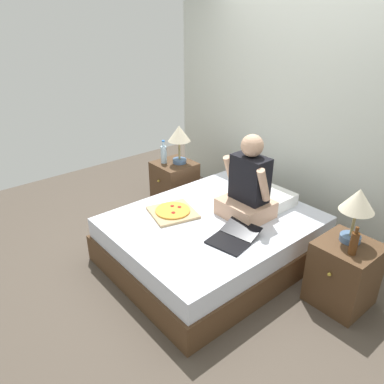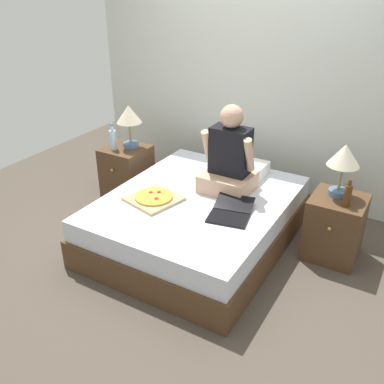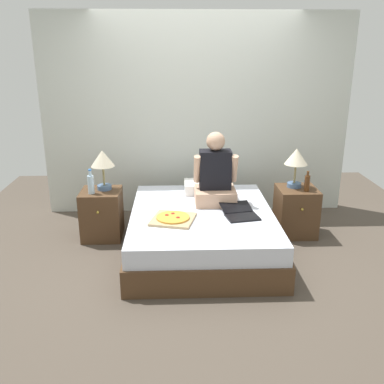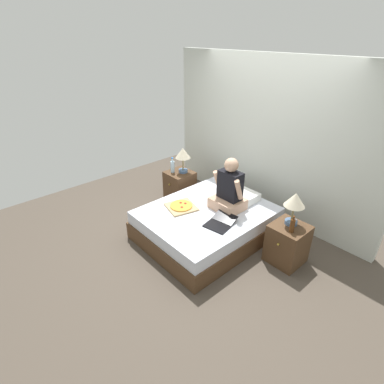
% 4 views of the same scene
% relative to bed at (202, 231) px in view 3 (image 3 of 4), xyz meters
% --- Properties ---
extents(ground_plane, '(5.87, 5.87, 0.00)m').
position_rel_bed_xyz_m(ground_plane, '(0.00, 0.00, -0.22)').
color(ground_plane, '#4C4238').
extents(wall_back, '(3.87, 0.12, 2.50)m').
position_rel_bed_xyz_m(wall_back, '(0.00, 1.28, 1.03)').
color(wall_back, silver).
rests_on(wall_back, ground).
extents(bed, '(1.51, 1.85, 0.45)m').
position_rel_bed_xyz_m(bed, '(0.00, 0.00, 0.00)').
color(bed, '#4C331E').
rests_on(bed, ground).
extents(nightstand_left, '(0.44, 0.47, 0.56)m').
position_rel_bed_xyz_m(nightstand_left, '(-1.11, 0.41, 0.06)').
color(nightstand_left, '#4C331E').
rests_on(nightstand_left, ground).
extents(lamp_on_left_nightstand, '(0.26, 0.26, 0.45)m').
position_rel_bed_xyz_m(lamp_on_left_nightstand, '(-1.07, 0.46, 0.66)').
color(lamp_on_left_nightstand, '#4C6B93').
rests_on(lamp_on_left_nightstand, nightstand_left).
extents(water_bottle, '(0.07, 0.07, 0.28)m').
position_rel_bed_xyz_m(water_bottle, '(-1.19, 0.32, 0.45)').
color(water_bottle, silver).
rests_on(water_bottle, nightstand_left).
extents(nightstand_right, '(0.44, 0.47, 0.56)m').
position_rel_bed_xyz_m(nightstand_right, '(1.11, 0.41, 0.06)').
color(nightstand_right, '#4C331E').
rests_on(nightstand_right, ground).
extents(lamp_on_right_nightstand, '(0.26, 0.26, 0.45)m').
position_rel_bed_xyz_m(lamp_on_right_nightstand, '(1.08, 0.46, 0.66)').
color(lamp_on_right_nightstand, '#4C6B93').
rests_on(lamp_on_right_nightstand, nightstand_right).
extents(beer_bottle, '(0.06, 0.06, 0.23)m').
position_rel_bed_xyz_m(beer_bottle, '(1.18, 0.31, 0.43)').
color(beer_bottle, '#512D14').
rests_on(beer_bottle, nightstand_right).
extents(pillow, '(0.52, 0.34, 0.12)m').
position_rel_bed_xyz_m(pillow, '(0.09, 0.64, 0.29)').
color(pillow, white).
rests_on(pillow, bed).
extents(person_seated, '(0.47, 0.40, 0.78)m').
position_rel_bed_xyz_m(person_seated, '(0.16, 0.28, 0.52)').
color(person_seated, tan).
rests_on(person_seated, bed).
extents(laptop, '(0.39, 0.47, 0.07)m').
position_rel_bed_xyz_m(laptop, '(0.38, -0.13, 0.25)').
color(laptop, black).
rests_on(laptop, bed).
extents(pizza_box, '(0.49, 0.49, 0.05)m').
position_rel_bed_xyz_m(pizza_box, '(-0.30, -0.24, 0.25)').
color(pizza_box, tan).
rests_on(pizza_box, bed).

